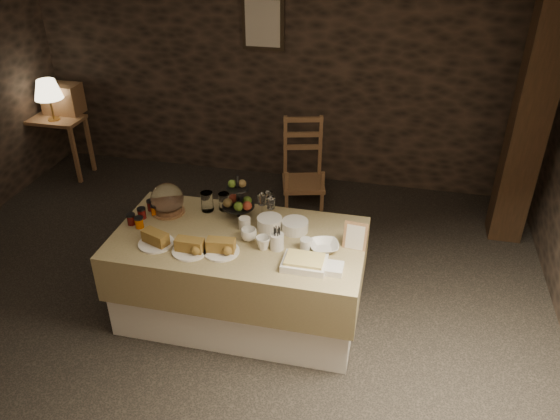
% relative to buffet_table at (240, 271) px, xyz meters
% --- Properties ---
extents(ground_plane, '(5.50, 5.00, 0.01)m').
position_rel_buffet_table_xyz_m(ground_plane, '(-0.27, -0.03, -0.43)').
color(ground_plane, black).
rests_on(ground_plane, ground).
extents(room_shell, '(5.52, 5.02, 2.60)m').
position_rel_buffet_table_xyz_m(room_shell, '(-0.27, -0.03, 1.14)').
color(room_shell, black).
rests_on(room_shell, ground).
extents(buffet_table, '(1.87, 0.99, 0.74)m').
position_rel_buffet_table_xyz_m(buffet_table, '(0.00, 0.00, 0.00)').
color(buffet_table, white).
rests_on(buffet_table, ground_plane).
extents(console_table, '(0.66, 0.38, 0.71)m').
position_rel_buffet_table_xyz_m(console_table, '(-2.77, 1.91, 0.15)').
color(console_table, brown).
rests_on(console_table, ground_plane).
extents(table_lamp, '(0.31, 0.31, 0.46)m').
position_rel_buffet_table_xyz_m(table_lamp, '(-2.72, 1.86, 0.63)').
color(table_lamp, '#B68B41').
rests_on(table_lamp, console_table).
extents(wine_rack, '(0.42, 0.26, 0.34)m').
position_rel_buffet_table_xyz_m(wine_rack, '(-2.72, 2.09, 0.45)').
color(wine_rack, brown).
rests_on(wine_rack, console_table).
extents(chair, '(0.53, 0.51, 0.72)m').
position_rel_buffet_table_xyz_m(chair, '(0.15, 1.93, -0.01)').
color(chair, brown).
rests_on(chair, ground_plane).
extents(timber_column, '(0.30, 0.30, 2.60)m').
position_rel_buffet_table_xyz_m(timber_column, '(2.20, 1.70, 0.87)').
color(timber_column, black).
rests_on(timber_column, ground_plane).
extents(framed_picture, '(0.45, 0.04, 0.55)m').
position_rel_buffet_table_xyz_m(framed_picture, '(-0.42, 2.43, 1.32)').
color(framed_picture, black).
rests_on(framed_picture, room_shell).
extents(plate_stack_a, '(0.19, 0.19, 0.10)m').
position_rel_buffet_table_xyz_m(plate_stack_a, '(0.20, 0.16, 0.36)').
color(plate_stack_a, white).
rests_on(plate_stack_a, buffet_table).
extents(plate_stack_b, '(0.20, 0.20, 0.08)m').
position_rel_buffet_table_xyz_m(plate_stack_b, '(0.39, 0.17, 0.36)').
color(plate_stack_b, white).
rests_on(plate_stack_b, buffet_table).
extents(cutlery_holder, '(0.10, 0.10, 0.12)m').
position_rel_buffet_table_xyz_m(cutlery_holder, '(0.31, -0.08, 0.37)').
color(cutlery_holder, white).
rests_on(cutlery_holder, buffet_table).
extents(cup_a, '(0.15, 0.15, 0.09)m').
position_rel_buffet_table_xyz_m(cup_a, '(0.09, -0.02, 0.36)').
color(cup_a, white).
rests_on(cup_a, buffet_table).
extents(cup_b, '(0.14, 0.14, 0.10)m').
position_rel_buffet_table_xyz_m(cup_b, '(0.22, -0.11, 0.36)').
color(cup_b, white).
rests_on(cup_b, buffet_table).
extents(mug_c, '(0.09, 0.09, 0.09)m').
position_rel_buffet_table_xyz_m(mug_c, '(0.02, 0.12, 0.36)').
color(mug_c, white).
rests_on(mug_c, buffet_table).
extents(mug_d, '(0.08, 0.08, 0.09)m').
position_rel_buffet_table_xyz_m(mug_d, '(0.52, -0.05, 0.36)').
color(mug_d, white).
rests_on(mug_d, buffet_table).
extents(bowl, '(0.26, 0.26, 0.05)m').
position_rel_buffet_table_xyz_m(bowl, '(0.64, -0.02, 0.34)').
color(bowl, white).
rests_on(bowl, buffet_table).
extents(cake_dome, '(0.26, 0.26, 0.26)m').
position_rel_buffet_table_xyz_m(cake_dome, '(-0.64, 0.22, 0.42)').
color(cake_dome, brown).
rests_on(cake_dome, buffet_table).
extents(fruit_stand, '(0.25, 0.25, 0.36)m').
position_rel_buffet_table_xyz_m(fruit_stand, '(-0.08, 0.27, 0.45)').
color(fruit_stand, black).
rests_on(fruit_stand, buffet_table).
extents(bread_platter_left, '(0.26, 0.26, 0.11)m').
position_rel_buffet_table_xyz_m(bread_platter_left, '(-0.55, -0.23, 0.35)').
color(bread_platter_left, white).
rests_on(bread_platter_left, buffet_table).
extents(bread_platter_center, '(0.26, 0.26, 0.11)m').
position_rel_buffet_table_xyz_m(bread_platter_center, '(-0.28, -0.26, 0.35)').
color(bread_platter_center, white).
rests_on(bread_platter_center, buffet_table).
extents(bread_platter_right, '(0.26, 0.26, 0.11)m').
position_rel_buffet_table_xyz_m(bread_platter_right, '(-0.06, -0.21, 0.35)').
color(bread_platter_right, white).
rests_on(bread_platter_right, buffet_table).
extents(jam_jars, '(0.18, 0.32, 0.07)m').
position_rel_buffet_table_xyz_m(jam_jars, '(-0.79, 0.08, 0.35)').
color(jam_jars, '#59100F').
rests_on(jam_jars, buffet_table).
extents(tart_dish, '(0.30, 0.22, 0.07)m').
position_rel_buffet_table_xyz_m(tart_dish, '(0.54, -0.25, 0.35)').
color(tart_dish, white).
rests_on(tart_dish, buffet_table).
extents(square_dish, '(0.14, 0.14, 0.04)m').
position_rel_buffet_table_xyz_m(square_dish, '(0.74, -0.26, 0.34)').
color(square_dish, white).
rests_on(square_dish, buffet_table).
extents(menu_frame, '(0.18, 0.09, 0.22)m').
position_rel_buffet_table_xyz_m(menu_frame, '(0.85, 0.06, 0.40)').
color(menu_frame, brown).
rests_on(menu_frame, buffet_table).
extents(storage_jar_a, '(0.10, 0.10, 0.16)m').
position_rel_buffet_table_xyz_m(storage_jar_a, '(-0.35, 0.31, 0.39)').
color(storage_jar_a, white).
rests_on(storage_jar_a, buffet_table).
extents(storage_jar_b, '(0.09, 0.09, 0.14)m').
position_rel_buffet_table_xyz_m(storage_jar_b, '(-0.22, 0.36, 0.38)').
color(storage_jar_b, white).
rests_on(storage_jar_b, buffet_table).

